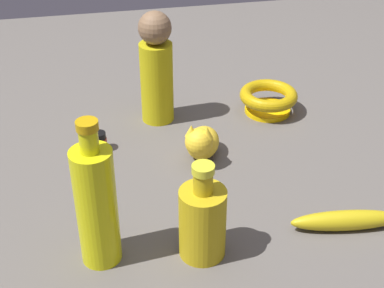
% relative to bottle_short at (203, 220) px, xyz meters
% --- Properties ---
extents(ground, '(2.00, 2.00, 0.00)m').
position_rel_bottle_short_xyz_m(ground, '(0.03, 0.22, -0.07)').
color(ground, '#5B5651').
extents(bottle_short, '(0.08, 0.08, 0.18)m').
position_rel_bottle_short_xyz_m(bottle_short, '(0.00, 0.00, 0.00)').
color(bottle_short, gold).
rests_on(bottle_short, ground).
extents(bowl, '(0.14, 0.14, 0.06)m').
position_rel_bottle_short_xyz_m(bowl, '(0.26, 0.43, -0.03)').
color(bowl, yellow).
rests_on(bowl, ground).
extents(nail_polish_jar, '(0.03, 0.03, 0.04)m').
position_rel_bottle_short_xyz_m(nail_polish_jar, '(-0.15, 0.35, -0.05)').
color(nail_polish_jar, '#A63021').
rests_on(nail_polish_jar, ground).
extents(banana, '(0.20, 0.06, 0.04)m').
position_rel_bottle_short_xyz_m(banana, '(0.26, 0.01, -0.05)').
color(banana, gold).
rests_on(banana, ground).
extents(cat_figurine, '(0.10, 0.13, 0.09)m').
position_rel_bottle_short_xyz_m(cat_figurine, '(0.06, 0.27, -0.03)').
color(cat_figurine, yellow).
rests_on(cat_figurine, ground).
extents(person_figure_adult, '(0.10, 0.10, 0.26)m').
position_rel_bottle_short_xyz_m(person_figure_adult, '(-0.00, 0.46, 0.06)').
color(person_figure_adult, gold).
rests_on(person_figure_adult, ground).
extents(bottle_tall, '(0.07, 0.07, 0.26)m').
position_rel_bottle_short_xyz_m(bottle_tall, '(-0.16, 0.02, 0.04)').
color(bottle_tall, yellow).
rests_on(bottle_tall, ground).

